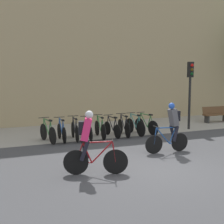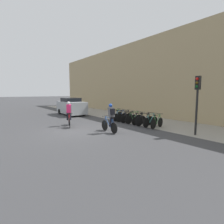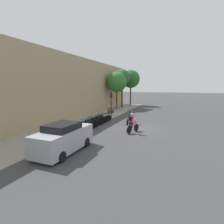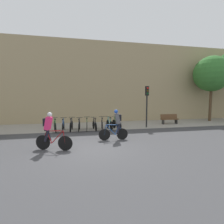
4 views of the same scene
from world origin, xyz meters
TOP-DOWN VIEW (x-y plane):
  - ground at (0.00, 0.00)m, footprint 200.00×200.00m
  - kerb_strip at (0.00, 6.75)m, footprint 44.00×4.50m
  - building_facade at (0.00, 9.30)m, footprint 44.00×0.60m
  - cyclist_pink at (-1.93, 0.31)m, footprint 1.71×0.70m
  - cyclist_grey at (1.56, 1.51)m, footprint 1.71×0.46m
  - parked_bike_0 at (-2.17, 4.83)m, footprint 0.47×1.65m
  - parked_bike_1 at (-1.60, 4.82)m, footprint 0.46×1.65m
  - parked_bike_2 at (-1.03, 4.83)m, footprint 0.46×1.70m
  - parked_bike_3 at (-0.46, 4.82)m, footprint 0.46×1.65m
  - parked_bike_4 at (0.11, 4.82)m, footprint 0.46×1.71m
  - parked_bike_5 at (0.68, 4.82)m, footprint 0.46×1.58m
  - parked_bike_6 at (1.25, 4.82)m, footprint 0.46×1.71m
  - parked_bike_7 at (1.82, 4.83)m, footprint 0.46×1.67m
  - parked_bike_8 at (2.39, 4.83)m, footprint 0.48×1.64m
  - traffic_light_pole at (4.97, 5.05)m, footprint 0.26×0.30m
  - bench at (7.78, 6.32)m, footprint 1.67×0.44m
  - street_tree_1 at (12.93, 7.23)m, footprint 3.56×3.56m

SIDE VIEW (x-z plane):
  - ground at x=0.00m, z-range 0.00..0.00m
  - kerb_strip at x=0.00m, z-range 0.00..0.01m
  - parked_bike_3 at x=-0.46m, z-range -0.09..0.85m
  - parked_bike_5 at x=0.68m, z-range -0.09..0.85m
  - parked_bike_1 at x=-1.60m, z-range -0.09..0.87m
  - parked_bike_6 at x=1.25m, z-range -0.08..0.89m
  - parked_bike_8 at x=2.39m, z-range -0.08..0.89m
  - parked_bike_4 at x=0.11m, z-range -0.08..0.89m
  - parked_bike_7 at x=1.82m, z-range -0.08..0.90m
  - parked_bike_2 at x=-1.03m, z-range -0.08..0.90m
  - parked_bike_0 at x=-2.17m, z-range -0.08..0.90m
  - bench at x=7.78m, z-range 0.02..0.92m
  - cyclist_pink at x=-1.93m, z-range 0.05..1.84m
  - cyclist_grey at x=1.56m, z-range 0.06..1.83m
  - traffic_light_pole at x=4.97m, z-range 0.66..4.01m
  - building_facade at x=0.00m, z-range 0.00..7.94m
  - street_tree_1 at x=12.93m, z-range 1.51..8.12m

